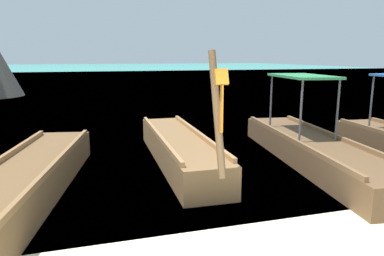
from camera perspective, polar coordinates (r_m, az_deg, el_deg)
sea_water at (r=64.69m, az=-14.67°, el=8.77°), size 120.00×120.00×0.00m
longtail_boat_red_ribbon at (r=7.08m, az=-24.84°, el=-7.72°), size 2.20×6.47×2.68m
longtail_boat_orange_ribbon at (r=8.52m, az=-2.05°, el=-3.39°), size 1.15×5.72×2.61m
longtail_boat_blue_ribbon at (r=8.97m, az=18.75°, el=-3.18°), size 2.09×6.86×2.33m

